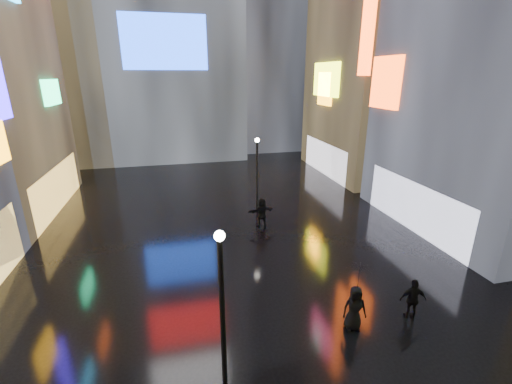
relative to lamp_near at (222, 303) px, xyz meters
name	(u,v)px	position (x,y,z in m)	size (l,w,h in m)	color
ground	(226,227)	(1.80, 11.38, -2.94)	(140.00, 140.00, 0.00)	black
building_right_far	(386,15)	(17.78, 21.38, 11.03)	(10.28, 12.00, 28.00)	black
tower_flank_right	(263,6)	(10.80, 37.38, 14.06)	(12.00, 12.00, 34.00)	black
tower_flank_left	(52,33)	(-12.20, 33.38, 10.06)	(10.00, 10.00, 26.00)	black
lamp_near	(222,303)	(0.00, 0.00, 0.00)	(0.30, 0.30, 5.20)	black
lamp_far	(257,171)	(4.25, 13.28, 0.00)	(0.30, 0.30, 5.20)	black
pedestrian_3	(413,299)	(7.55, 1.28, -2.09)	(1.00, 0.42, 1.71)	black
pedestrian_4	(354,308)	(5.05, 1.27, -2.05)	(0.87, 0.57, 1.79)	black
pedestrian_5	(262,212)	(4.01, 11.05, -2.03)	(1.70, 0.54, 1.83)	black
umbrella_2	(358,276)	(5.05, 1.27, -0.69)	(1.03, 1.05, 0.94)	black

